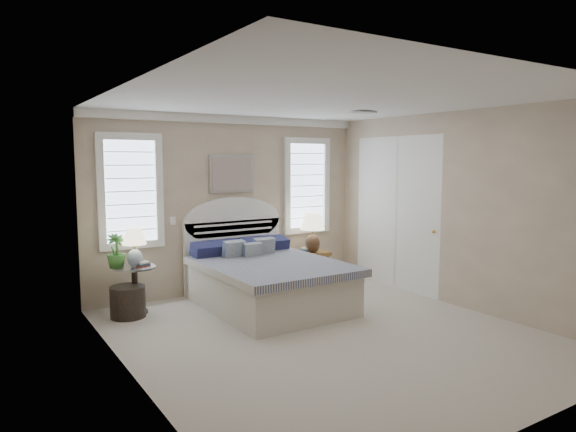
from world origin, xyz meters
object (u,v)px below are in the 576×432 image
at_px(side_table_left, 135,285).
at_px(lamp_right, 313,228).
at_px(bed, 265,278).
at_px(lamp_left, 134,243).
at_px(nightstand_right, 312,260).
at_px(floor_pot, 128,302).

height_order(side_table_left, lamp_right, lamp_right).
xyz_separation_m(bed, lamp_left, (-1.64, 0.58, 0.56)).
distance_m(bed, lamp_left, 1.83).
bearing_deg(bed, lamp_right, 26.70).
height_order(side_table_left, nightstand_right, side_table_left).
xyz_separation_m(nightstand_right, lamp_right, (-0.04, -0.06, 0.54)).
bearing_deg(lamp_right, lamp_left, -179.03).
height_order(nightstand_right, lamp_right, lamp_right).
relative_size(nightstand_right, lamp_right, 0.81).
bearing_deg(side_table_left, nightstand_right, 1.94).
xyz_separation_m(side_table_left, floor_pot, (-0.13, -0.13, -0.18)).
bearing_deg(lamp_right, side_table_left, -179.18).
relative_size(lamp_left, lamp_right, 0.79).
xyz_separation_m(lamp_left, lamp_right, (2.90, 0.05, -0.02)).
bearing_deg(nightstand_right, lamp_right, -124.25).
distance_m(floor_pot, lamp_right, 3.13).
xyz_separation_m(nightstand_right, floor_pot, (-3.08, -0.23, -0.18)).
bearing_deg(lamp_left, floor_pot, -139.57).
xyz_separation_m(nightstand_right, lamp_left, (-2.94, -0.11, 0.56)).
height_order(bed, lamp_left, bed).
xyz_separation_m(bed, nightstand_right, (1.30, 0.69, 0.00)).
relative_size(side_table_left, nightstand_right, 1.19).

